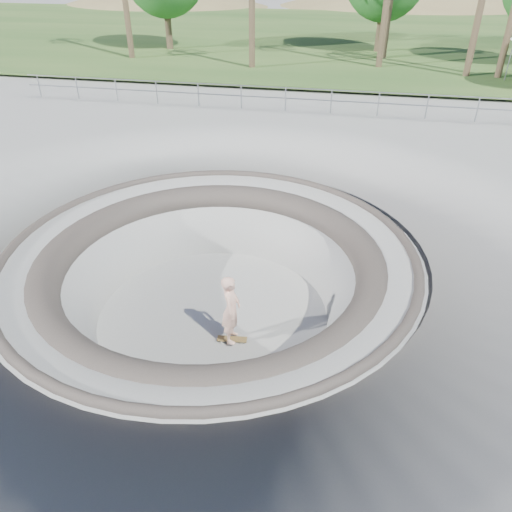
# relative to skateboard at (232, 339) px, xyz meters

# --- Properties ---
(ground) EXTENTS (180.00, 180.00, 0.00)m
(ground) POSITION_rel_skateboard_xyz_m (-0.76, 1.00, 1.84)
(ground) COLOR #9C9C97
(ground) RESTS_ON ground
(skate_bowl) EXTENTS (14.00, 14.00, 4.10)m
(skate_bowl) POSITION_rel_skateboard_xyz_m (-0.76, 1.00, 0.01)
(skate_bowl) COLOR #9C9C97
(skate_bowl) RESTS_ON ground
(grass_strip) EXTENTS (180.00, 36.00, 0.12)m
(grass_strip) POSITION_rel_skateboard_xyz_m (-0.76, 35.00, 2.06)
(grass_strip) COLOR #2B4F1F
(grass_strip) RESTS_ON ground
(distant_hills) EXTENTS (103.20, 45.00, 28.60)m
(distant_hills) POSITION_rel_skateboard_xyz_m (3.01, 58.17, -5.18)
(distant_hills) COLOR olive
(distant_hills) RESTS_ON ground
(safety_railing) EXTENTS (25.00, 0.06, 1.03)m
(safety_railing) POSITION_rel_skateboard_xyz_m (-0.76, 13.00, 2.53)
(safety_railing) COLOR gray
(safety_railing) RESTS_ON ground
(skateboard) EXTENTS (0.75, 0.29, 0.08)m
(skateboard) POSITION_rel_skateboard_xyz_m (0.00, 0.00, 0.00)
(skateboard) COLOR olive
(skateboard) RESTS_ON ground
(skater) EXTENTS (0.50, 0.70, 1.82)m
(skater) POSITION_rel_skateboard_xyz_m (0.00, -0.00, 0.93)
(skater) COLOR #ECB199
(skater) RESTS_ON skateboard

